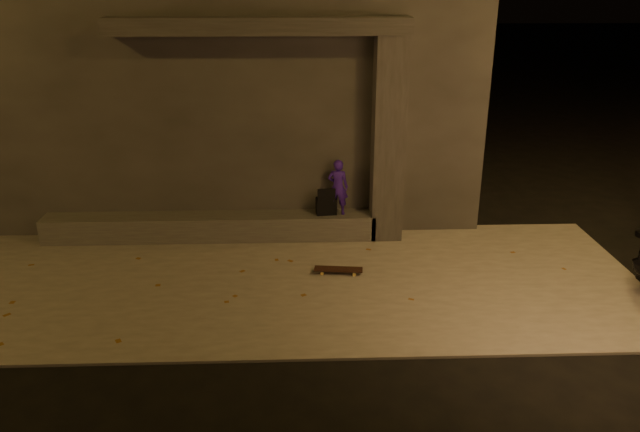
{
  "coord_description": "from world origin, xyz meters",
  "views": [
    {
      "loc": [
        0.11,
        -6.86,
        4.53
      ],
      "look_at": [
        0.44,
        2.0,
        1.12
      ],
      "focal_mm": 35.0,
      "sensor_mm": 36.0,
      "label": 1
    }
  ],
  "objects_px": {
    "column": "(388,141)",
    "backpack": "(326,205)",
    "skateboard": "(338,270)",
    "skateboarder": "(338,187)"
  },
  "relations": [
    {
      "from": "skateboarder",
      "to": "backpack",
      "type": "height_order",
      "value": "skateboarder"
    },
    {
      "from": "column",
      "to": "skateboarder",
      "type": "height_order",
      "value": "column"
    },
    {
      "from": "column",
      "to": "backpack",
      "type": "bearing_deg",
      "value": -180.0
    },
    {
      "from": "skateboarder",
      "to": "skateboard",
      "type": "height_order",
      "value": "skateboarder"
    },
    {
      "from": "skateboarder",
      "to": "skateboard",
      "type": "relative_size",
      "value": 1.28
    },
    {
      "from": "skateboard",
      "to": "column",
      "type": "bearing_deg",
      "value": 64.75
    },
    {
      "from": "column",
      "to": "skateboard",
      "type": "bearing_deg",
      "value": -121.62
    },
    {
      "from": "column",
      "to": "backpack",
      "type": "distance_m",
      "value": 1.6
    },
    {
      "from": "column",
      "to": "skateboard",
      "type": "relative_size",
      "value": 4.52
    },
    {
      "from": "column",
      "to": "backpack",
      "type": "xyz_separation_m",
      "value": [
        -1.08,
        -0.0,
        -1.18
      ]
    }
  ]
}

